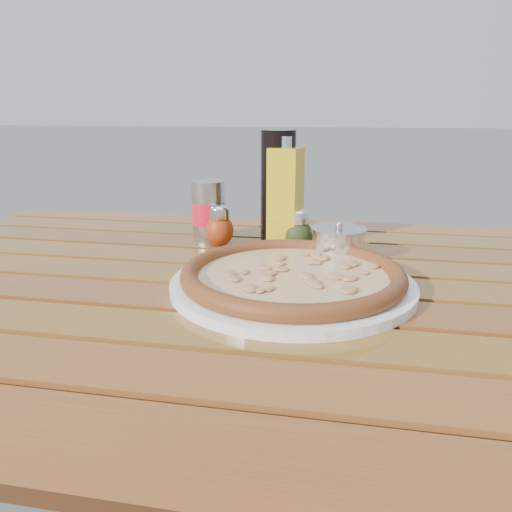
% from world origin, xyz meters
% --- Properties ---
extents(table, '(1.40, 0.90, 0.75)m').
position_xyz_m(table, '(0.00, -0.00, 0.67)').
color(table, '#361C0C').
rests_on(table, ground).
extents(plate, '(0.42, 0.42, 0.01)m').
position_xyz_m(plate, '(0.07, -0.04, 0.76)').
color(plate, white).
rests_on(plate, table).
extents(pizza, '(0.34, 0.34, 0.03)m').
position_xyz_m(pizza, '(0.07, -0.04, 0.77)').
color(pizza, beige).
rests_on(pizza, plate).
extents(pepper_shaker, '(0.07, 0.07, 0.08)m').
position_xyz_m(pepper_shaker, '(-0.10, 0.18, 0.79)').
color(pepper_shaker, '#AD3C13').
rests_on(pepper_shaker, table).
extents(oregano_shaker, '(0.07, 0.07, 0.08)m').
position_xyz_m(oregano_shaker, '(0.05, 0.17, 0.79)').
color(oregano_shaker, '#344019').
rests_on(oregano_shaker, table).
extents(dark_bottle, '(0.07, 0.07, 0.22)m').
position_xyz_m(dark_bottle, '(0.01, 0.21, 0.86)').
color(dark_bottle, black).
rests_on(dark_bottle, table).
extents(soda_can, '(0.07, 0.07, 0.12)m').
position_xyz_m(soda_can, '(-0.14, 0.22, 0.81)').
color(soda_can, '#B8B8BD').
rests_on(soda_can, table).
extents(olive_oil_cruet, '(0.07, 0.07, 0.21)m').
position_xyz_m(olive_oil_cruet, '(0.02, 0.18, 0.85)').
color(olive_oil_cruet, gold).
rests_on(olive_oil_cruet, table).
extents(parmesan_tin, '(0.12, 0.12, 0.07)m').
position_xyz_m(parmesan_tin, '(0.13, 0.12, 0.78)').
color(parmesan_tin, white).
rests_on(parmesan_tin, table).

